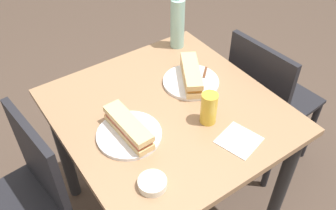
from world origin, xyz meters
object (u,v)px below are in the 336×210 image
(plate_far, at_px, (191,82))
(knife_far, at_px, (204,78))
(chair_far, at_px, (265,99))
(knife_near, at_px, (140,125))
(plate_near, at_px, (129,135))
(olive_bowl, at_px, (152,183))
(dining_table, at_px, (168,130))
(beer_glass, at_px, (209,108))
(water_bottle, at_px, (178,22))
(chair_near, at_px, (26,200))
(baguette_sandwich_near, at_px, (128,127))
(baguette_sandwich_far, at_px, (191,74))

(plate_far, distance_m, knife_far, 0.06)
(chair_far, distance_m, knife_near, 0.83)
(plate_near, height_order, olive_bowl, olive_bowl)
(dining_table, xyz_separation_m, beer_glass, (0.15, 0.09, 0.20))
(knife_far, bearing_deg, plate_near, -77.30)
(plate_near, bearing_deg, water_bottle, 127.89)
(chair_near, relative_size, beer_glass, 6.29)
(baguette_sandwich_near, distance_m, baguette_sandwich_far, 0.41)
(chair_far, bearing_deg, knife_far, -99.31)
(water_bottle, bearing_deg, beer_glass, -23.25)
(chair_far, height_order, plate_near, chair_far)
(chair_far, distance_m, plate_near, 0.88)
(chair_far, relative_size, baguette_sandwich_far, 3.41)
(beer_glass, bearing_deg, plate_near, -109.80)
(dining_table, distance_m, chair_far, 0.64)
(chair_far, height_order, plate_far, chair_far)
(plate_near, bearing_deg, beer_glass, 70.20)
(water_bottle, relative_size, olive_bowl, 3.32)
(dining_table, xyz_separation_m, baguette_sandwich_near, (0.04, -0.21, 0.18))
(plate_near, height_order, knife_far, knife_far)
(chair_far, xyz_separation_m, beer_glass, (0.14, -0.54, 0.33))
(plate_far, relative_size, olive_bowl, 2.54)
(knife_far, bearing_deg, chair_near, -93.50)
(water_bottle, bearing_deg, knife_near, -49.86)
(dining_table, height_order, baguette_sandwich_near, baguette_sandwich_near)
(water_bottle, xyz_separation_m, olive_bowl, (0.65, -0.57, -0.12))
(chair_far, relative_size, water_bottle, 2.63)
(knife_far, height_order, water_bottle, water_bottle)
(dining_table, distance_m, beer_glass, 0.26)
(plate_far, bearing_deg, knife_far, 70.29)
(dining_table, bearing_deg, baguette_sandwich_near, -78.68)
(dining_table, bearing_deg, plate_far, 113.75)
(knife_near, relative_size, baguette_sandwich_far, 0.71)
(baguette_sandwich_far, bearing_deg, water_bottle, 155.55)
(dining_table, bearing_deg, olive_bowl, -42.61)
(chair_near, relative_size, plate_far, 3.43)
(knife_near, xyz_separation_m, knife_far, (-0.09, 0.39, 0.00))
(plate_near, xyz_separation_m, baguette_sandwich_near, (0.00, 0.00, 0.04))
(plate_near, relative_size, knife_far, 1.80)
(knife_near, bearing_deg, baguette_sandwich_near, -76.27)
(chair_far, height_order, knife_far, chair_far)
(chair_far, bearing_deg, water_bottle, -138.78)
(chair_near, distance_m, knife_far, 0.91)
(plate_near, xyz_separation_m, knife_far, (-0.10, 0.45, 0.01))
(baguette_sandwich_far, bearing_deg, dining_table, -66.25)
(chair_near, relative_size, knife_near, 4.78)
(baguette_sandwich_near, relative_size, olive_bowl, 2.55)
(dining_table, height_order, water_bottle, water_bottle)
(knife_near, distance_m, baguette_sandwich_far, 0.35)
(baguette_sandwich_near, height_order, baguette_sandwich_far, same)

